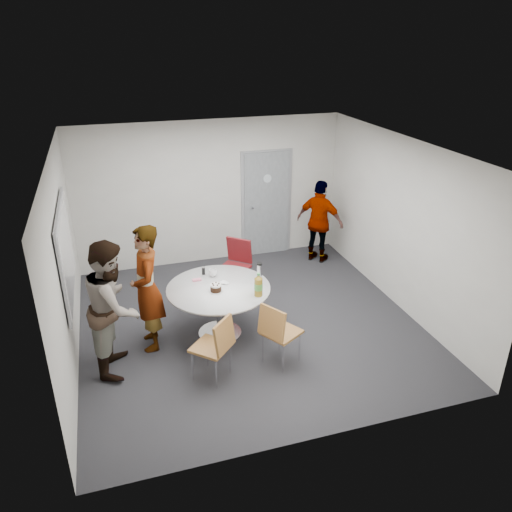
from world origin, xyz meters
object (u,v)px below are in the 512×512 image
object	(u,v)px
person_main	(147,289)
person_left	(113,306)
door	(266,204)
table	(221,294)
chair_near_left	(217,343)
whiteboard	(66,252)
chair_far	(236,261)
chair_near_right	(277,329)
person_right	(320,222)

from	to	relation	value
person_main	person_left	size ratio (longest dim) A/B	1.00
door	table	size ratio (longest dim) A/B	1.42
table	person_left	xyz separation A→B (m)	(-1.49, -0.33, 0.23)
door	table	xyz separation A→B (m)	(-1.55, -2.63, -0.35)
chair_near_left	person_main	size ratio (longest dim) A/B	0.50
door	person_main	world-z (taller)	door
whiteboard	chair_far	bearing A→B (deg)	17.64
table	door	bearing A→B (deg)	59.44
door	person_left	xyz separation A→B (m)	(-3.05, -2.96, -0.12)
table	chair_far	world-z (taller)	table
door	person_main	distance (m)	3.67
door	table	distance (m)	3.08
chair_near_right	person_right	distance (m)	3.48
chair_near_left	person_left	distance (m)	1.41
person_main	person_right	xyz separation A→B (m)	(3.43, 1.94, -0.11)
door	chair_near_left	size ratio (longest dim) A/B	2.34
person_right	chair_near_right	bearing A→B (deg)	105.67
door	chair_near_left	world-z (taller)	door
chair_near_left	chair_far	world-z (taller)	chair_far
chair_near_right	chair_far	world-z (taller)	chair_far
door	person_right	xyz separation A→B (m)	(0.85, -0.66, -0.22)
whiteboard	person_main	xyz separation A→B (m)	(0.98, -0.33, -0.54)
person_right	person_left	bearing A→B (deg)	79.04
chair_near_left	person_right	xyz separation A→B (m)	(2.71, 2.98, 0.25)
door	person_main	size ratio (longest dim) A/B	1.17
chair_far	whiteboard	bearing A→B (deg)	59.68
table	person_right	world-z (taller)	person_right
chair_near_right	table	bearing A→B (deg)	177.97
chair_near_right	chair_far	xyz separation A→B (m)	(0.01, 2.10, 0.04)
whiteboard	chair_near_right	world-z (taller)	whiteboard
door	chair_near_right	world-z (taller)	door
chair_near_left	person_main	distance (m)	1.31
chair_near_left	whiteboard	bearing A→B (deg)	95.36
whiteboard	person_right	world-z (taller)	whiteboard
table	chair_near_left	bearing A→B (deg)	-106.85
door	chair_near_right	size ratio (longest dim) A/B	2.32
chair_near_left	person_main	world-z (taller)	person_main
person_left	person_right	bearing A→B (deg)	-48.62
chair_near_left	chair_near_right	world-z (taller)	chair_near_right
person_left	chair_near_right	bearing A→B (deg)	-96.15
whiteboard	person_main	distance (m)	1.16
person_left	person_right	size ratio (longest dim) A/B	1.13
chair_near_right	person_left	distance (m)	2.14
whiteboard	chair_far	distance (m)	2.80
table	person_right	size ratio (longest dim) A/B	0.93
door	chair_near_right	distance (m)	3.75
person_main	person_left	xyz separation A→B (m)	(-0.47, -0.35, -0.00)
whiteboard	chair_near_left	distance (m)	2.36
whiteboard	person_left	distance (m)	1.01
chair_far	person_right	size ratio (longest dim) A/B	0.61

